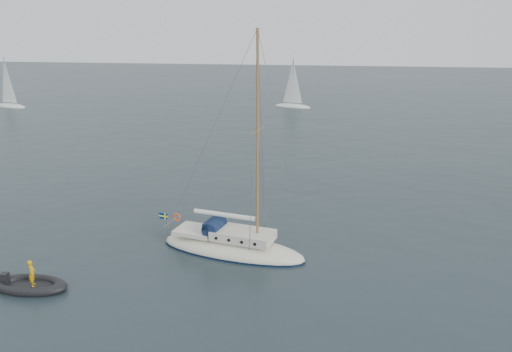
# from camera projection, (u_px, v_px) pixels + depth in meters

# --- Properties ---
(ground) EXTENTS (300.00, 300.00, 0.00)m
(ground) POSITION_uv_depth(u_px,v_px,m) (296.00, 253.00, 27.66)
(ground) COLOR black
(ground) RESTS_ON ground
(sailboat) EXTENTS (8.81, 2.64, 12.55)m
(sailboat) POSITION_uv_depth(u_px,v_px,m) (232.00, 236.00, 27.54)
(sailboat) COLOR beige
(sailboat) RESTS_ON ground
(dinghy) EXTENTS (2.65, 1.20, 0.38)m
(dinghy) POSITION_uv_depth(u_px,v_px,m) (244.00, 240.00, 28.93)
(dinghy) COLOR #444448
(dinghy) RESTS_ON ground
(rib) EXTENTS (3.74, 1.70, 1.52)m
(rib) POSITION_uv_depth(u_px,v_px,m) (30.00, 284.00, 23.78)
(rib) COLOR black
(rib) RESTS_ON ground
(distant_yacht_a) EXTENTS (6.22, 3.31, 8.24)m
(distant_yacht_a) POSITION_uv_depth(u_px,v_px,m) (7.00, 85.00, 78.53)
(distant_yacht_a) COLOR silver
(distant_yacht_a) RESTS_ON ground
(distant_yacht_c) EXTENTS (6.13, 3.27, 8.12)m
(distant_yacht_c) POSITION_uv_depth(u_px,v_px,m) (293.00, 85.00, 78.38)
(distant_yacht_c) COLOR silver
(distant_yacht_c) RESTS_ON ground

